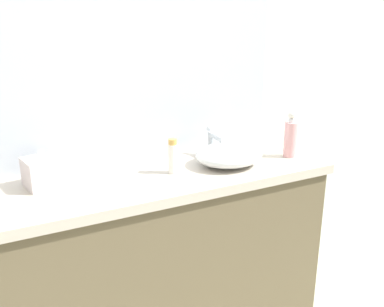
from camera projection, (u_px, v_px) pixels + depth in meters
name	position (u px, v px, depth m)	size (l,w,h in m)	color
bathroom_wall_rear	(142.00, 63.00, 2.01)	(6.00, 0.06, 2.60)	silver
vanity_counter	(154.00, 260.00, 1.99)	(1.64, 0.51, 0.85)	brown
wall_mirror_panel	(127.00, 53.00, 1.92)	(1.52, 0.01, 1.01)	#B2BCC6
sink_basin	(229.00, 155.00, 1.99)	(0.32, 0.28, 0.10)	silver
faucet	(213.00, 140.00, 2.10)	(0.03, 0.15, 0.15)	silver
soap_dispenser	(290.00, 138.00, 2.09)	(0.06, 0.06, 0.23)	#DB9B9C
lotion_bottle	(173.00, 157.00, 1.87)	(0.04, 0.04, 0.16)	white
tissue_box	(43.00, 171.00, 1.73)	(0.16, 0.16, 0.16)	silver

